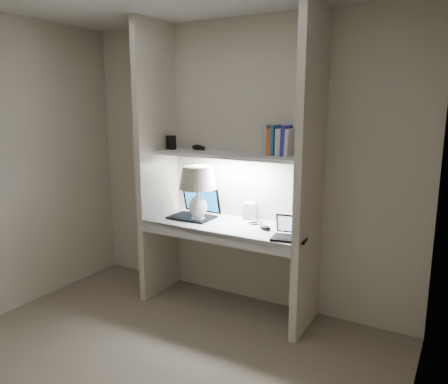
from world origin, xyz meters
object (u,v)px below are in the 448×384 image
Objects in this scene: laptop_netbook at (291,233)px; speaker at (250,211)px; table_lamp at (198,184)px; laptop_main at (195,211)px; book_row at (278,141)px.

laptop_netbook reaches higher than speaker.
laptop_main is at bearing 133.46° from table_lamp.
laptop_netbook is 1.19× the size of book_row.
book_row reaches higher than laptop_main.
book_row is (-0.25, 0.29, 0.67)m from laptop_netbook.
table_lamp reaches higher than laptop_netbook.
table_lamp is 0.30m from laptop_main.
table_lamp is 3.14× the size of speaker.
laptop_netbook is 1.92× the size of speaker.
book_row reaches higher than laptop_netbook.
laptop_main is 0.50m from speaker.
book_row is at bearing 9.10° from laptop_main.
speaker is 0.69m from book_row.
laptop_main is 2.52× the size of speaker.
laptop_main is 1.32× the size of laptop_netbook.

